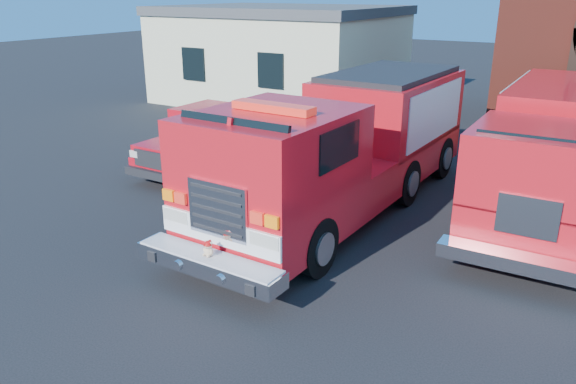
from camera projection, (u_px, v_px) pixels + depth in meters
The scene contains 5 objects.
ground at pixel (316, 231), 12.51m from camera, with size 100.00×100.00×0.00m, color black.
side_building at pixel (281, 53), 26.59m from camera, with size 10.20×8.20×4.35m.
fire_engine at pixel (346, 145), 13.31m from camera, with size 3.10×10.09×3.08m.
pickup_truck at pixel (219, 138), 16.88m from camera, with size 2.09×5.66×1.84m.
secondary_truck at pixel (558, 149), 13.15m from camera, with size 2.87×8.86×2.86m.
Camera 1 is at (5.42, -10.12, 5.09)m, focal length 35.00 mm.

